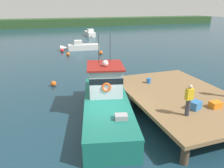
{
  "coord_description": "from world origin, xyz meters",
  "views": [
    {
      "loc": [
        -3.06,
        -10.07,
        6.33
      ],
      "look_at": [
        1.2,
        2.54,
        1.4
      ],
      "focal_mm": 34.08,
      "sensor_mm": 36.0,
      "label": 1
    }
  ],
  "objects_px": {
    "mooring_buoy_outer": "(68,54)",
    "mooring_buoy_channel_marker": "(101,53)",
    "deckhand_by_the_boat": "(189,100)",
    "moored_boat_off_the_point": "(90,33)",
    "main_fishing_boat": "(106,100)",
    "crate_single_by_cleat": "(195,105)",
    "moored_boat_near_channel": "(81,47)",
    "crate_single_far": "(215,105)",
    "mooring_buoy_inshore": "(62,50)",
    "mooring_buoy_spare_mooring": "(54,84)",
    "bait_bucket": "(149,81)"
  },
  "relations": [
    {
      "from": "mooring_buoy_outer",
      "to": "mooring_buoy_channel_marker",
      "type": "height_order",
      "value": "mooring_buoy_channel_marker"
    },
    {
      "from": "deckhand_by_the_boat",
      "to": "moored_boat_off_the_point",
      "type": "xyz_separation_m",
      "value": [
        4.18,
        39.08,
        -1.53
      ]
    },
    {
      "from": "main_fishing_boat",
      "to": "mooring_buoy_outer",
      "type": "relative_size",
      "value": 20.99
    },
    {
      "from": "deckhand_by_the_boat",
      "to": "crate_single_by_cleat",
      "type": "bearing_deg",
      "value": 27.46
    },
    {
      "from": "moored_boat_off_the_point",
      "to": "moored_boat_near_channel",
      "type": "height_order",
      "value": "moored_boat_off_the_point"
    },
    {
      "from": "crate_single_far",
      "to": "mooring_buoy_outer",
      "type": "relative_size",
      "value": 1.27
    },
    {
      "from": "crate_single_by_cleat",
      "to": "mooring_buoy_inshore",
      "type": "xyz_separation_m",
      "value": [
        -4.49,
        22.96,
        -1.16
      ]
    },
    {
      "from": "crate_single_by_cleat",
      "to": "mooring_buoy_spare_mooring",
      "type": "distance_m",
      "value": 11.38
    },
    {
      "from": "mooring_buoy_inshore",
      "to": "bait_bucket",
      "type": "bearing_deg",
      "value": -77.66
    },
    {
      "from": "bait_bucket",
      "to": "mooring_buoy_outer",
      "type": "bearing_deg",
      "value": 102.73
    },
    {
      "from": "mooring_buoy_spare_mooring",
      "to": "mooring_buoy_inshore",
      "type": "height_order",
      "value": "mooring_buoy_inshore"
    },
    {
      "from": "crate_single_by_cleat",
      "to": "moored_boat_off_the_point",
      "type": "relative_size",
      "value": 0.1
    },
    {
      "from": "bait_bucket",
      "to": "mooring_buoy_inshore",
      "type": "distance_m",
      "value": 19.06
    },
    {
      "from": "crate_single_by_cleat",
      "to": "bait_bucket",
      "type": "xyz_separation_m",
      "value": [
        -0.43,
        4.38,
        -0.05
      ]
    },
    {
      "from": "mooring_buoy_spare_mooring",
      "to": "moored_boat_off_the_point",
      "type": "bearing_deg",
      "value": 71.25
    },
    {
      "from": "mooring_buoy_spare_mooring",
      "to": "mooring_buoy_inshore",
      "type": "relative_size",
      "value": 0.9
    },
    {
      "from": "mooring_buoy_channel_marker",
      "to": "crate_single_far",
      "type": "bearing_deg",
      "value": -87.88
    },
    {
      "from": "crate_single_far",
      "to": "crate_single_by_cleat",
      "type": "relative_size",
      "value": 1.0
    },
    {
      "from": "crate_single_far",
      "to": "crate_single_by_cleat",
      "type": "distance_m",
      "value": 1.15
    },
    {
      "from": "moored_boat_off_the_point",
      "to": "mooring_buoy_outer",
      "type": "distance_m",
      "value": 19.82
    },
    {
      "from": "crate_single_far",
      "to": "moored_boat_off_the_point",
      "type": "xyz_separation_m",
      "value": [
        2.19,
        38.83,
        -0.84
      ]
    },
    {
      "from": "deckhand_by_the_boat",
      "to": "mooring_buoy_outer",
      "type": "distance_m",
      "value": 20.98
    },
    {
      "from": "moored_boat_off_the_point",
      "to": "mooring_buoy_inshore",
      "type": "relative_size",
      "value": 11.89
    },
    {
      "from": "crate_single_by_cleat",
      "to": "mooring_buoy_outer",
      "type": "relative_size",
      "value": 1.27
    },
    {
      "from": "crate_single_far",
      "to": "moored_boat_near_channel",
      "type": "distance_m",
      "value": 23.99
    },
    {
      "from": "main_fishing_boat",
      "to": "bait_bucket",
      "type": "relative_size",
      "value": 29.28
    },
    {
      "from": "crate_single_far",
      "to": "mooring_buoy_channel_marker",
      "type": "distance_m",
      "value": 19.95
    },
    {
      "from": "deckhand_by_the_boat",
      "to": "mooring_buoy_inshore",
      "type": "distance_m",
      "value": 23.76
    },
    {
      "from": "mooring_buoy_outer",
      "to": "mooring_buoy_inshore",
      "type": "distance_m",
      "value": 2.79
    },
    {
      "from": "crate_single_by_cleat",
      "to": "mooring_buoy_spare_mooring",
      "type": "relative_size",
      "value": 1.31
    },
    {
      "from": "deckhand_by_the_boat",
      "to": "moored_boat_off_the_point",
      "type": "distance_m",
      "value": 39.33
    },
    {
      "from": "moored_boat_off_the_point",
      "to": "mooring_buoy_outer",
      "type": "bearing_deg",
      "value": -111.7
    },
    {
      "from": "crate_single_by_cleat",
      "to": "mooring_buoy_inshore",
      "type": "relative_size",
      "value": 1.18
    },
    {
      "from": "moored_boat_off_the_point",
      "to": "mooring_buoy_channel_marker",
      "type": "xyz_separation_m",
      "value": [
        -2.93,
        -18.92,
        -0.28
      ]
    },
    {
      "from": "bait_bucket",
      "to": "mooring_buoy_spare_mooring",
      "type": "height_order",
      "value": "bait_bucket"
    },
    {
      "from": "crate_single_far",
      "to": "mooring_buoy_inshore",
      "type": "height_order",
      "value": "crate_single_far"
    },
    {
      "from": "crate_single_by_cleat",
      "to": "crate_single_far",
      "type": "bearing_deg",
      "value": -9.98
    },
    {
      "from": "crate_single_by_cleat",
      "to": "mooring_buoy_outer",
      "type": "distance_m",
      "value": 20.64
    },
    {
      "from": "deckhand_by_the_boat",
      "to": "mooring_buoy_inshore",
      "type": "xyz_separation_m",
      "value": [
        -3.63,
        23.41,
        -1.81
      ]
    },
    {
      "from": "moored_boat_off_the_point",
      "to": "mooring_buoy_inshore",
      "type": "xyz_separation_m",
      "value": [
        -7.82,
        -15.67,
        -0.27
      ]
    },
    {
      "from": "deckhand_by_the_boat",
      "to": "mooring_buoy_inshore",
      "type": "height_order",
      "value": "deckhand_by_the_boat"
    },
    {
      "from": "mooring_buoy_outer",
      "to": "mooring_buoy_channel_marker",
      "type": "relative_size",
      "value": 0.95
    },
    {
      "from": "main_fishing_boat",
      "to": "mooring_buoy_outer",
      "type": "bearing_deg",
      "value": 90.06
    },
    {
      "from": "main_fishing_boat",
      "to": "mooring_buoy_spare_mooring",
      "type": "height_order",
      "value": "main_fishing_boat"
    },
    {
      "from": "crate_single_by_cleat",
      "to": "mooring_buoy_spare_mooring",
      "type": "xyz_separation_m",
      "value": [
        -6.68,
        9.13,
        -1.19
      ]
    },
    {
      "from": "moored_boat_off_the_point",
      "to": "moored_boat_near_channel",
      "type": "xyz_separation_m",
      "value": [
        -4.94,
        -15.01,
        -0.03
      ]
    },
    {
      "from": "deckhand_by_the_boat",
      "to": "moored_boat_near_channel",
      "type": "xyz_separation_m",
      "value": [
        -0.75,
        24.06,
        -1.56
      ]
    },
    {
      "from": "mooring_buoy_outer",
      "to": "mooring_buoy_inshore",
      "type": "relative_size",
      "value": 0.94
    },
    {
      "from": "deckhand_by_the_boat",
      "to": "mooring_buoy_channel_marker",
      "type": "distance_m",
      "value": 20.28
    },
    {
      "from": "moored_boat_off_the_point",
      "to": "crate_single_far",
      "type": "bearing_deg",
      "value": -93.23
    }
  ]
}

